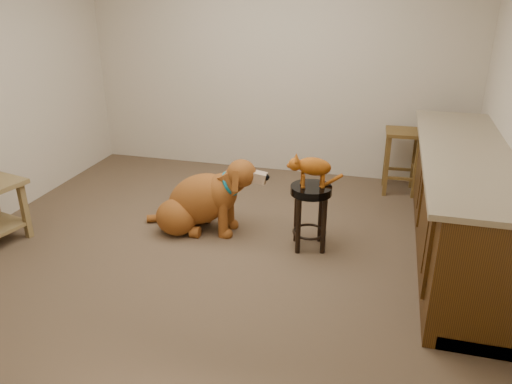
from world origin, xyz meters
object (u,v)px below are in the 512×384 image
(padded_stool, at_px, (311,204))
(tabby_kitten, at_px, (311,167))
(golden_retriever, at_px, (201,201))
(wood_stool, at_px, (401,160))

(padded_stool, distance_m, tabby_kitten, 0.33)
(golden_retriever, bearing_deg, wood_stool, 37.92)
(padded_stool, bearing_deg, wood_stool, 63.63)
(padded_stool, distance_m, wood_stool, 1.68)
(golden_retriever, xyz_separation_m, tabby_kitten, (1.01, -0.08, 0.45))
(wood_stool, relative_size, golden_retriever, 0.57)
(padded_stool, xyz_separation_m, golden_retriever, (-1.02, 0.08, -0.12))
(golden_retriever, relative_size, tabby_kitten, 2.67)
(tabby_kitten, bearing_deg, wood_stool, 48.35)
(padded_stool, xyz_separation_m, wood_stool, (0.74, 1.50, -0.05))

